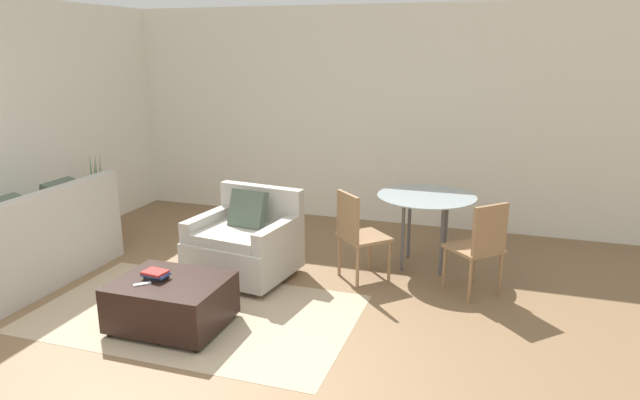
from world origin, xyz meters
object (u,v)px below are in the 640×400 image
(tv_remote_primary, at_px, (142,284))
(potted_plant, at_px, (101,218))
(dining_chair_near_left, at_px, (357,230))
(dining_chair_near_right, at_px, (481,243))
(ottoman, at_px, (172,301))
(couch, at_px, (29,249))
(dining_table, at_px, (426,205))
(book_stack, at_px, (156,275))
(armchair, at_px, (245,243))

(tv_remote_primary, relative_size, potted_plant, 0.12)
(tv_remote_primary, bearing_deg, potted_plant, 135.55)
(dining_chair_near_left, bearing_deg, dining_chair_near_right, 0.00)
(ottoman, height_order, dining_chair_near_right, dining_chair_near_right)
(couch, bearing_deg, ottoman, -12.68)
(couch, xyz_separation_m, dining_table, (3.65, 1.58, 0.35))
(couch, distance_m, ottoman, 1.92)
(ottoman, bearing_deg, couch, 167.32)
(book_stack, xyz_separation_m, dining_chair_near_left, (1.32, 1.42, 0.07))
(tv_remote_primary, height_order, potted_plant, potted_plant)
(ottoman, distance_m, tv_remote_primary, 0.29)
(potted_plant, xyz_separation_m, dining_chair_near_right, (4.44, -0.32, 0.28))
(ottoman, height_order, dining_table, dining_table)
(book_stack, xyz_separation_m, tv_remote_primary, (-0.04, -0.14, -0.03))
(ottoman, distance_m, book_stack, 0.26)
(ottoman, xyz_separation_m, dining_chair_near_left, (1.20, 1.41, 0.29))
(book_stack, xyz_separation_m, dining_table, (1.91, 2.00, 0.23))
(potted_plant, bearing_deg, book_stack, -41.76)
(tv_remote_primary, distance_m, dining_chair_near_left, 2.07)
(couch, xyz_separation_m, potted_plant, (-0.20, 1.31, -0.09))
(book_stack, relative_size, dining_chair_near_left, 0.24)
(dining_table, height_order, dining_chair_near_right, dining_chair_near_right)
(dining_chair_near_left, xyz_separation_m, dining_chair_near_right, (1.17, 0.00, 0.00))
(ottoman, xyz_separation_m, dining_chair_near_right, (2.36, 1.41, 0.29))
(couch, xyz_separation_m, dining_chair_near_left, (3.07, 0.99, 0.20))
(dining_chair_near_right, bearing_deg, tv_remote_primary, -148.41)
(book_stack, height_order, tv_remote_primary, book_stack)
(armchair, xyz_separation_m, dining_chair_near_right, (2.25, 0.24, 0.17))
(armchair, bearing_deg, dining_chair_near_left, 12.66)
(couch, xyz_separation_m, ottoman, (1.87, -0.42, -0.10))
(book_stack, xyz_separation_m, dining_chair_near_right, (2.49, 1.42, 0.07))
(armchair, height_order, dining_table, armchair)
(ottoman, height_order, book_stack, book_stack)
(couch, relative_size, book_stack, 8.14)
(tv_remote_primary, bearing_deg, dining_chair_near_right, 31.59)
(book_stack, bearing_deg, tv_remote_primary, -105.29)
(tv_remote_primary, distance_m, potted_plant, 2.68)
(armchair, relative_size, dining_table, 1.03)
(armchair, height_order, dining_chair_near_right, dining_chair_near_right)
(armchair, bearing_deg, dining_chair_near_right, 6.17)
(ottoman, relative_size, potted_plant, 0.84)
(book_stack, xyz_separation_m, potted_plant, (-1.95, 1.74, -0.21))
(couch, height_order, armchair, couch)
(armchair, xyz_separation_m, dining_table, (1.66, 0.83, 0.32))
(dining_chair_near_left, bearing_deg, armchair, -167.34)
(armchair, relative_size, ottoman, 1.18)
(ottoman, bearing_deg, potted_plant, 140.15)
(couch, distance_m, dining_chair_near_left, 3.23)
(ottoman, xyz_separation_m, dining_table, (1.78, 2.00, 0.45))
(couch, relative_size, dining_chair_near_right, 1.98)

